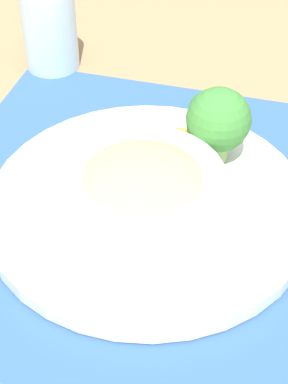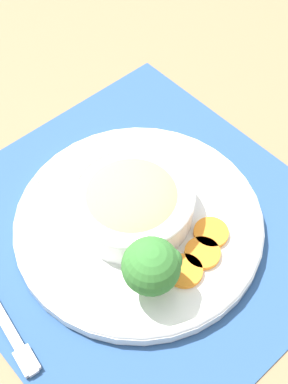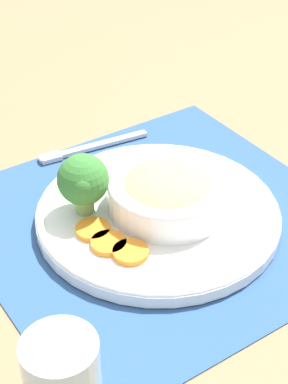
% 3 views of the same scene
% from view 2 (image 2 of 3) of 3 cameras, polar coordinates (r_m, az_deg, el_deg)
% --- Properties ---
extents(ground_plane, '(4.00, 4.00, 0.00)m').
position_cam_2_polar(ground_plane, '(0.71, -0.55, -3.87)').
color(ground_plane, '#8C704C').
extents(placemat, '(0.50, 0.52, 0.00)m').
position_cam_2_polar(placemat, '(0.71, -0.55, -3.79)').
color(placemat, '#2D5184').
rests_on(placemat, ground_plane).
extents(plate, '(0.32, 0.32, 0.02)m').
position_cam_2_polar(plate, '(0.70, -0.56, -3.20)').
color(plate, white).
rests_on(plate, placemat).
extents(bowl, '(0.16, 0.16, 0.05)m').
position_cam_2_polar(bowl, '(0.68, -1.49, -1.02)').
color(bowl, white).
rests_on(bowl, plate).
extents(broccoli_floret, '(0.07, 0.07, 0.08)m').
position_cam_2_polar(broccoli_floret, '(0.60, 0.82, -7.96)').
color(broccoli_floret, '#84AD5B').
rests_on(broccoli_floret, plate).
extents(carrot_slice_near, '(0.04, 0.04, 0.01)m').
position_cam_2_polar(carrot_slice_near, '(0.65, 4.44, -8.32)').
color(carrot_slice_near, orange).
rests_on(carrot_slice_near, plate).
extents(carrot_slice_middle, '(0.04, 0.04, 0.01)m').
position_cam_2_polar(carrot_slice_middle, '(0.67, 6.25, -6.51)').
color(carrot_slice_middle, orange).
rests_on(carrot_slice_middle, plate).
extents(carrot_slice_far, '(0.04, 0.04, 0.01)m').
position_cam_2_polar(carrot_slice_far, '(0.68, 7.16, -4.34)').
color(carrot_slice_far, orange).
rests_on(carrot_slice_far, plate).
extents(fork, '(0.02, 0.18, 0.01)m').
position_cam_2_polar(fork, '(0.66, -14.65, -13.23)').
color(fork, '#B7B7BC').
rests_on(fork, placemat).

